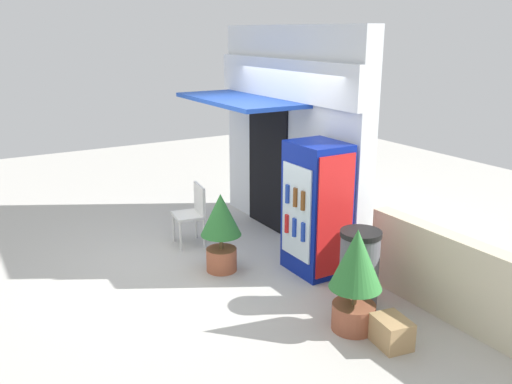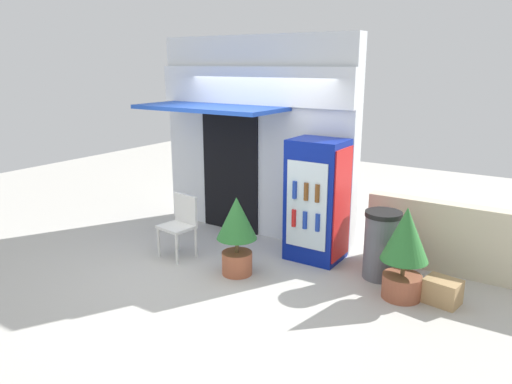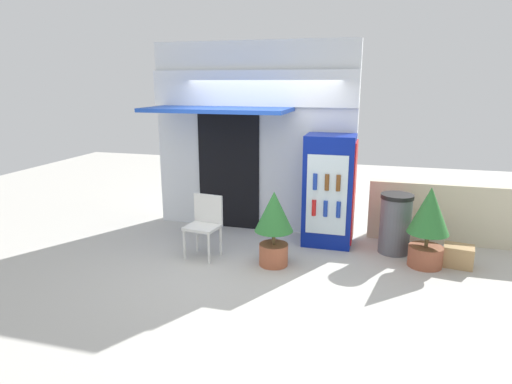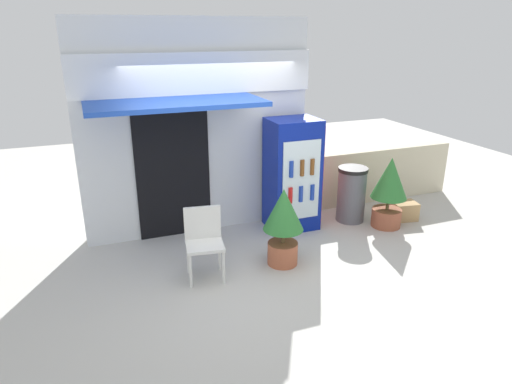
{
  "view_description": "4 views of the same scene",
  "coord_description": "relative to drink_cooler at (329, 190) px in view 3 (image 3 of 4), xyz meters",
  "views": [
    {
      "loc": [
        6.44,
        -3.09,
        3.04
      ],
      "look_at": [
        0.46,
        0.47,
        0.97
      ],
      "focal_mm": 38.4,
      "sensor_mm": 36.0,
      "label": 1
    },
    {
      "loc": [
        3.97,
        -4.91,
        2.7
      ],
      "look_at": [
        0.42,
        0.51,
        0.97
      ],
      "focal_mm": 33.97,
      "sensor_mm": 36.0,
      "label": 2
    },
    {
      "loc": [
        1.8,
        -5.62,
        2.48
      ],
      "look_at": [
        0.13,
        0.38,
        0.9
      ],
      "focal_mm": 30.73,
      "sensor_mm": 36.0,
      "label": 3
    },
    {
      "loc": [
        -1.74,
        -4.96,
        2.97
      ],
      "look_at": [
        0.34,
        0.44,
        0.86
      ],
      "focal_mm": 31.77,
      "sensor_mm": 36.0,
      "label": 4
    }
  ],
  "objects": [
    {
      "name": "ground",
      "position": [
        -1.14,
        -0.96,
        -0.85
      ],
      "size": [
        16.0,
        16.0,
        0.0
      ],
      "primitive_type": "plane",
      "color": "beige"
    },
    {
      "name": "drink_cooler",
      "position": [
        0.0,
        0.0,
        0.0
      ],
      "size": [
        0.76,
        0.66,
        1.71
      ],
      "color": "navy",
      "rests_on": "ground"
    },
    {
      "name": "potted_plant_curbside",
      "position": [
        1.4,
        -0.53,
        -0.21
      ],
      "size": [
        0.55,
        0.55,
        1.12
      ],
      "color": "#995138",
      "rests_on": "ground"
    },
    {
      "name": "plastic_chair",
      "position": [
        -1.67,
        -0.97,
        -0.33
      ],
      "size": [
        0.51,
        0.47,
        0.89
      ],
      "color": "silver",
      "rests_on": "ground"
    },
    {
      "name": "potted_plant_near_shop",
      "position": [
        -0.63,
        -1.05,
        -0.23
      ],
      "size": [
        0.53,
        0.53,
        1.05
      ],
      "color": "#AD5B3D",
      "rests_on": "ground"
    },
    {
      "name": "trash_bin",
      "position": [
        0.99,
        -0.13,
        -0.41
      ],
      "size": [
        0.47,
        0.47,
        0.89
      ],
      "color": "#595960",
      "rests_on": "ground"
    },
    {
      "name": "cardboard_box",
      "position": [
        1.84,
        -0.41,
        -0.71
      ],
      "size": [
        0.43,
        0.36,
        0.29
      ],
      "primitive_type": "cube",
      "rotation": [
        0.0,
        0.0,
        -0.17
      ],
      "color": "tan",
      "rests_on": "ground"
    },
    {
      "name": "storefront_building",
      "position": [
        -1.37,
        0.46,
        0.75
      ],
      "size": [
        3.4,
        1.3,
        3.11
      ],
      "color": "silver",
      "rests_on": "ground"
    },
    {
      "name": "stone_boundary_wall",
      "position": [
        2.0,
        0.53,
        -0.38
      ],
      "size": [
        2.81,
        0.22,
        0.95
      ],
      "primitive_type": "cube",
      "color": "beige",
      "rests_on": "ground"
    }
  ]
}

